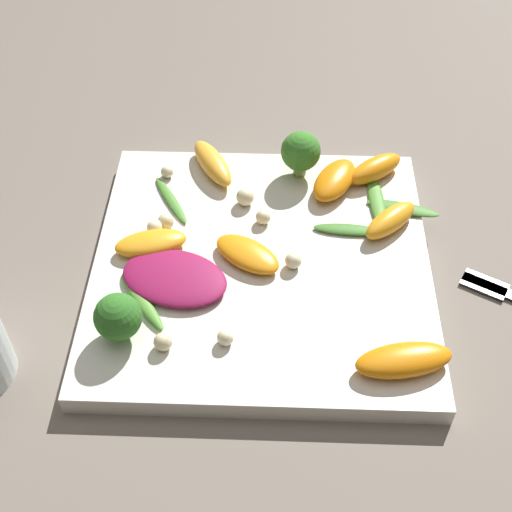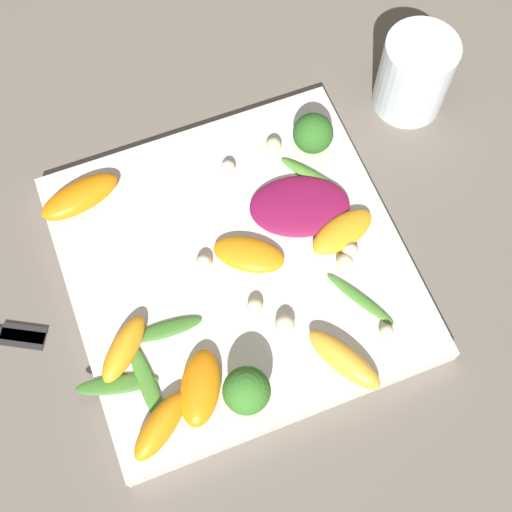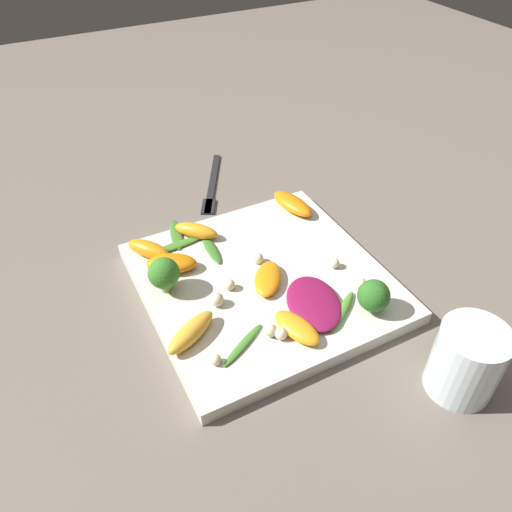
{
  "view_description": "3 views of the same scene",
  "coord_description": "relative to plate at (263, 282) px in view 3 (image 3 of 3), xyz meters",
  "views": [
    {
      "loc": [
        0.43,
        0.01,
        0.49
      ],
      "look_at": [
        0.02,
        -0.0,
        0.04
      ],
      "focal_mm": 50.0,
      "sensor_mm": 36.0,
      "label": 1
    },
    {
      "loc": [
        -0.24,
        0.07,
        0.62
      ],
      "look_at": [
        -0.0,
        -0.02,
        0.02
      ],
      "focal_mm": 50.0,
      "sensor_mm": 36.0,
      "label": 2
    },
    {
      "loc": [
        -0.23,
        -0.42,
        0.46
      ],
      "look_at": [
        -0.0,
        0.02,
        0.04
      ],
      "focal_mm": 35.0,
      "sensor_mm": 36.0,
      "label": 3
    }
  ],
  "objects": [
    {
      "name": "orange_segment_5",
      "position": [
        -0.12,
        0.11,
        0.02
      ],
      "size": [
        0.06,
        0.07,
        0.02
      ],
      "color": "orange",
      "rests_on": "plate"
    },
    {
      "name": "macadamia_nut_1",
      "position": [
        -0.03,
        -0.1,
        0.02
      ],
      "size": [
        0.01,
        0.01,
        0.01
      ],
      "color": "beige",
      "rests_on": "plate"
    },
    {
      "name": "orange_segment_4",
      "position": [
        -0.04,
        0.12,
        0.02
      ],
      "size": [
        0.06,
        0.06,
        0.02
      ],
      "color": "orange",
      "rests_on": "plate"
    },
    {
      "name": "arugula_sprig_3",
      "position": [
        -0.07,
        -0.09,
        0.01
      ],
      "size": [
        0.07,
        0.04,
        0.0
      ],
      "color": "#47842D",
      "rests_on": "plate"
    },
    {
      "name": "plate",
      "position": [
        0.0,
        0.0,
        0.0
      ],
      "size": [
        0.3,
        0.3,
        0.02
      ],
      "color": "silver",
      "rests_on": "ground_plane"
    },
    {
      "name": "broccoli_floret_1",
      "position": [
        0.09,
        -0.11,
        0.03
      ],
      "size": [
        0.04,
        0.04,
        0.04
      ],
      "color": "#84AD5B",
      "rests_on": "plate"
    },
    {
      "name": "orange_segment_0",
      "position": [
        -0.01,
        -0.1,
        0.02
      ],
      "size": [
        0.05,
        0.07,
        0.02
      ],
      "color": "orange",
      "rests_on": "plate"
    },
    {
      "name": "arugula_sprig_2",
      "position": [
        -0.04,
        0.08,
        0.01
      ],
      "size": [
        0.02,
        0.07,
        0.0
      ],
      "color": "#3D7528",
      "rests_on": "plate"
    },
    {
      "name": "drinking_glass",
      "position": [
        0.12,
        -0.23,
        0.03
      ],
      "size": [
        0.07,
        0.07,
        0.09
      ],
      "color": "silver",
      "rests_on": "ground_plane"
    },
    {
      "name": "ground_plane",
      "position": [
        0.0,
        0.0,
        -0.01
      ],
      "size": [
        2.4,
        2.4,
        0.0
      ],
      "primitive_type": "plane",
      "color": "#6B6056"
    },
    {
      "name": "arugula_sprig_0",
      "position": [
        -0.07,
        0.13,
        0.01
      ],
      "size": [
        0.03,
        0.07,
        0.0
      ],
      "color": "#3D7528",
      "rests_on": "plate"
    },
    {
      "name": "orange_segment_2",
      "position": [
        -0.0,
        -0.01,
        0.02
      ],
      "size": [
        0.07,
        0.07,
        0.01
      ],
      "color": "orange",
      "rests_on": "plate"
    },
    {
      "name": "macadamia_nut_5",
      "position": [
        -0.11,
        -0.1,
        0.02
      ],
      "size": [
        0.01,
        0.01,
        0.01
      ],
      "color": "beige",
      "rests_on": "plate"
    },
    {
      "name": "arugula_sprig_1",
      "position": [
        0.05,
        -0.1,
        0.01
      ],
      "size": [
        0.07,
        0.05,
        0.01
      ],
      "color": "#518E33",
      "rests_on": "plate"
    },
    {
      "name": "orange_segment_3",
      "position": [
        0.11,
        0.11,
        0.02
      ],
      "size": [
        0.05,
        0.08,
        0.02
      ],
      "color": "orange",
      "rests_on": "plate"
    },
    {
      "name": "macadamia_nut_3",
      "position": [
        -0.04,
        -0.09,
        0.02
      ],
      "size": [
        0.02,
        0.02,
        0.02
      ],
      "color": "beige",
      "rests_on": "plate"
    },
    {
      "name": "radicchio_leaf_0",
      "position": [
        0.03,
        -0.08,
        0.02
      ],
      "size": [
        0.09,
        0.11,
        0.01
      ],
      "color": "maroon",
      "rests_on": "plate"
    },
    {
      "name": "macadamia_nut_0",
      "position": [
        -0.07,
        -0.02,
        0.02
      ],
      "size": [
        0.02,
        0.02,
        0.02
      ],
      "color": "beige",
      "rests_on": "plate"
    },
    {
      "name": "arugula_sprig_4",
      "position": [
        -0.08,
        0.11,
        0.01
      ],
      "size": [
        0.09,
        0.02,
        0.01
      ],
      "color": "#47842D",
      "rests_on": "plate"
    },
    {
      "name": "fork",
      "position": [
        0.03,
        0.25,
        -0.01
      ],
      "size": [
        0.1,
        0.17,
        0.01
      ],
      "color": "#262628",
      "rests_on": "ground_plane"
    },
    {
      "name": "macadamia_nut_7",
      "position": [
        0.01,
        0.03,
        0.02
      ],
      "size": [
        0.02,
        0.02,
        0.02
      ],
      "color": "beige",
      "rests_on": "plate"
    },
    {
      "name": "broccoli_floret_0",
      "position": [
        -0.12,
        0.03,
        0.04
      ],
      "size": [
        0.04,
        0.04,
        0.05
      ],
      "color": "#7A9E51",
      "rests_on": "plate"
    },
    {
      "name": "macadamia_nut_6",
      "position": [
        0.1,
        -0.08,
        0.02
      ],
      "size": [
        0.02,
        0.02,
        0.02
      ],
      "color": "beige",
      "rests_on": "plate"
    },
    {
      "name": "macadamia_nut_4",
      "position": [
        0.09,
        -0.03,
        0.02
      ],
      "size": [
        0.01,
        0.01,
        0.01
      ],
      "color": "beige",
      "rests_on": "plate"
    },
    {
      "name": "macadamia_nut_2",
      "position": [
        -0.05,
        0.0,
        0.02
      ],
      "size": [
        0.01,
        0.01,
        0.01
      ],
      "color": "beige",
      "rests_on": "plate"
    },
    {
      "name": "orange_segment_6",
      "position": [
        -0.1,
        0.07,
        0.02
      ],
      "size": [
        0.07,
        0.06,
        0.02
      ],
      "color": "orange",
      "rests_on": "plate"
    },
    {
      "name": "orange_segment_1",
      "position": [
        -0.12,
        -0.05,
        0.02
      ],
      "size": [
        0.08,
        0.06,
        0.02
      ],
      "color": "#FCAD33",
      "rests_on": "plate"
    }
  ]
}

